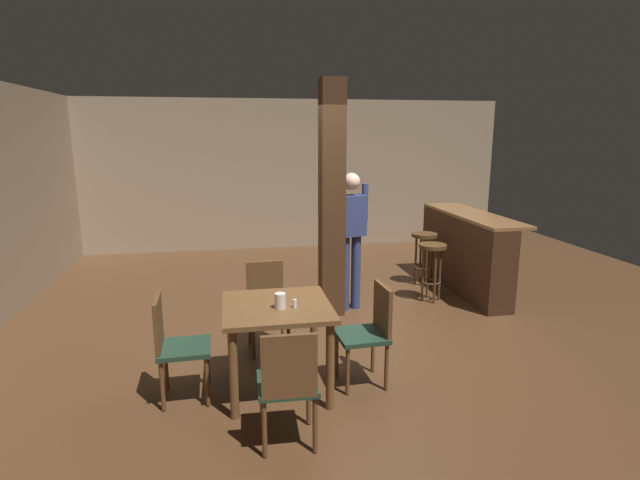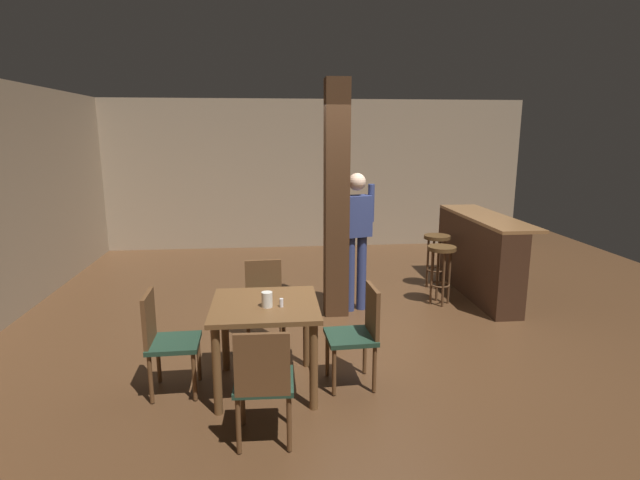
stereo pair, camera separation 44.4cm
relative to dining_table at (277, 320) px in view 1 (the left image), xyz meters
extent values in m
plane|color=#4C301C|center=(0.96, 1.04, -0.64)|extent=(10.80, 10.80, 0.00)
cube|color=gray|center=(0.96, 5.54, 0.76)|extent=(8.00, 0.10, 2.80)
cube|color=#422816|center=(0.84, 1.77, 0.76)|extent=(0.28, 0.28, 2.80)
cube|color=brown|center=(0.00, 0.00, 0.12)|extent=(0.90, 0.90, 0.04)
cylinder|color=brown|center=(0.38, 0.38, -0.27)|extent=(0.07, 0.07, 0.74)
cylinder|color=brown|center=(-0.38, 0.38, -0.27)|extent=(0.07, 0.07, 0.74)
cylinder|color=brown|center=(0.38, -0.38, -0.27)|extent=(0.07, 0.07, 0.74)
cylinder|color=brown|center=(-0.38, -0.38, -0.27)|extent=(0.07, 0.07, 0.74)
cube|color=#1E3828|center=(0.74, -0.01, -0.19)|extent=(0.44, 0.44, 0.04)
cube|color=brown|center=(0.93, -0.01, 0.04)|extent=(0.05, 0.38, 0.45)
cylinder|color=brown|center=(0.57, -0.20, -0.41)|extent=(0.04, 0.04, 0.43)
cylinder|color=brown|center=(0.55, 0.15, -0.41)|extent=(0.04, 0.04, 0.43)
cylinder|color=brown|center=(0.92, -0.18, -0.41)|extent=(0.04, 0.04, 0.43)
cylinder|color=brown|center=(0.90, 0.17, -0.41)|extent=(0.04, 0.04, 0.43)
cube|color=#1E3828|center=(-0.01, -0.74, -0.19)|extent=(0.43, 0.43, 0.04)
cube|color=brown|center=(-0.01, -0.93, 0.04)|extent=(0.38, 0.05, 0.45)
cylinder|color=brown|center=(-0.18, -0.56, -0.41)|extent=(0.04, 0.04, 0.43)
cylinder|color=brown|center=(0.17, -0.57, -0.41)|extent=(0.04, 0.04, 0.43)
cylinder|color=brown|center=(-0.19, -0.91, -0.41)|extent=(0.04, 0.04, 0.43)
cylinder|color=brown|center=(0.16, -0.92, -0.41)|extent=(0.04, 0.04, 0.43)
cube|color=#1E3828|center=(-0.01, 0.81, -0.19)|extent=(0.44, 0.44, 0.04)
cube|color=brown|center=(-0.03, 1.00, 0.04)|extent=(0.38, 0.06, 0.45)
cylinder|color=brown|center=(0.17, 0.65, -0.41)|extent=(0.04, 0.04, 0.43)
cylinder|color=brown|center=(-0.18, 0.62, -0.41)|extent=(0.04, 0.04, 0.43)
cylinder|color=brown|center=(0.15, 1.00, -0.41)|extent=(0.04, 0.04, 0.43)
cylinder|color=brown|center=(-0.20, 0.97, -0.41)|extent=(0.04, 0.04, 0.43)
cube|color=#1E3828|center=(-0.77, 0.01, -0.19)|extent=(0.43, 0.43, 0.04)
cube|color=brown|center=(-0.97, 0.00, 0.04)|extent=(0.05, 0.38, 0.45)
cylinder|color=brown|center=(-0.60, 0.19, -0.41)|extent=(0.04, 0.04, 0.43)
cylinder|color=brown|center=(-0.59, -0.16, -0.41)|extent=(0.04, 0.04, 0.43)
cylinder|color=brown|center=(-0.95, 0.18, -0.41)|extent=(0.04, 0.04, 0.43)
cylinder|color=brown|center=(-0.94, -0.17, -0.41)|extent=(0.04, 0.04, 0.43)
cylinder|color=silver|center=(0.02, -0.09, 0.20)|extent=(0.09, 0.09, 0.13)
cylinder|color=silver|center=(0.14, -0.10, 0.18)|extent=(0.03, 0.03, 0.07)
cube|color=navy|center=(1.11, 1.87, 0.56)|extent=(0.38, 0.29, 0.50)
sphere|color=beige|center=(1.11, 1.87, 0.98)|extent=(0.26, 0.26, 0.21)
cylinder|color=navy|center=(1.18, 1.89, -0.16)|extent=(0.15, 0.15, 0.95)
cylinder|color=navy|center=(1.03, 1.85, -0.16)|extent=(0.15, 0.15, 0.95)
cylinder|color=navy|center=(1.29, 1.92, 0.71)|extent=(0.10, 0.10, 0.46)
cylinder|color=navy|center=(0.92, 1.81, 0.71)|extent=(0.10, 0.10, 0.46)
cube|color=brown|center=(2.97, 2.34, 0.43)|extent=(0.56, 2.13, 0.04)
cube|color=#382114|center=(2.87, 2.34, -0.11)|extent=(0.36, 2.13, 1.05)
cylinder|color=#4C3319|center=(2.24, 1.97, 0.11)|extent=(0.36, 0.36, 0.05)
torus|color=#4C301C|center=(2.24, 1.97, -0.38)|extent=(0.25, 0.25, 0.02)
cylinder|color=#4C301C|center=(2.24, 2.09, -0.28)|extent=(0.03, 0.03, 0.72)
cylinder|color=#4C301C|center=(2.24, 1.86, -0.28)|extent=(0.03, 0.03, 0.72)
cylinder|color=#4C301C|center=(2.35, 1.97, -0.28)|extent=(0.03, 0.03, 0.72)
cylinder|color=#4C301C|center=(2.12, 1.97, -0.28)|extent=(0.03, 0.03, 0.72)
cylinder|color=#4C3319|center=(2.41, 2.69, 0.10)|extent=(0.37, 0.37, 0.05)
torus|color=#4C301C|center=(2.41, 2.69, -0.38)|extent=(0.26, 0.26, 0.02)
cylinder|color=#4C301C|center=(2.41, 2.81, -0.28)|extent=(0.03, 0.03, 0.71)
cylinder|color=#4C301C|center=(2.41, 2.57, -0.28)|extent=(0.03, 0.03, 0.71)
cylinder|color=#4C301C|center=(2.53, 2.69, -0.28)|extent=(0.03, 0.03, 0.71)
cylinder|color=#4C301C|center=(2.29, 2.69, -0.28)|extent=(0.03, 0.03, 0.71)
camera|label=1|loc=(-0.38, -3.98, 1.56)|focal=28.00mm
camera|label=2|loc=(0.06, -4.04, 1.56)|focal=28.00mm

